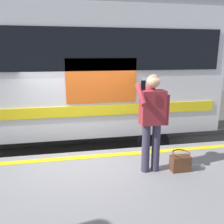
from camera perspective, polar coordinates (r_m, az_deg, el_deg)
ground_plane at (r=5.55m, az=-6.27°, el=-17.54°), size 24.08×24.08×0.00m
safety_line at (r=4.88m, az=-6.25°, el=-10.56°), size 13.89×0.16×0.01m
track_rail_near at (r=6.67m, az=-7.25°, el=-11.14°), size 18.42×0.08×0.16m
track_rail_far at (r=7.99m, az=-7.94°, el=-6.83°), size 18.42×0.08×0.16m
train_carriage at (r=6.82m, az=-18.21°, el=10.24°), size 9.21×3.03×4.00m
passenger at (r=4.06m, az=9.46°, el=-0.87°), size 0.57×0.55×1.68m
handbag at (r=4.45m, az=15.89°, el=-11.39°), size 0.34×0.30×0.34m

